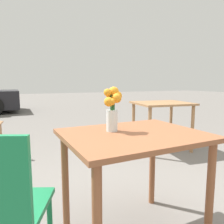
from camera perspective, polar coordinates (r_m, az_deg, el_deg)
table_front at (r=1.47m, az=5.63°, el=-9.81°), size 0.91×0.74×0.75m
flower_vase at (r=1.46m, az=0.16°, el=0.99°), size 0.14×0.12×0.30m
table_back at (r=3.55m, az=12.91°, el=0.49°), size 0.94×0.83×0.76m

